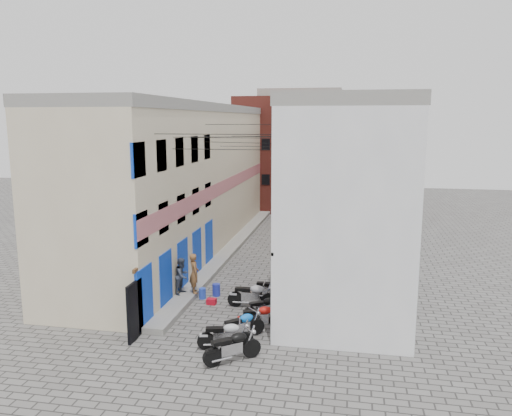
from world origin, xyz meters
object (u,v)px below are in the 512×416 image
Objects in this scene: water_jug_near at (202,293)px; motorcycle_g at (272,288)px; red_crate at (212,301)px; motorcycle_b at (225,334)px; motorcycle_a at (232,345)px; motorcycle_d at (260,316)px; motorcycle_f at (252,294)px; water_jug_far at (216,290)px; motorcycle_e at (264,306)px; person_a at (194,273)px; person_b at (182,276)px; motorcycle_c at (242,324)px.

motorcycle_g is at bearing 6.04° from water_jug_near.
motorcycle_g is 2.76m from red_crate.
motorcycle_g is 3.19m from water_jug_near.
motorcycle_b is at bearing -64.15° from water_jug_near.
motorcycle_a is 1.09× the size of motorcycle_d.
motorcycle_g is at bearing 139.74° from motorcycle_f.
water_jug_far is (-1.77, 5.23, -0.30)m from motorcycle_b.
water_jug_far is at bearing -122.95° from motorcycle_f.
person_a is (-3.56, 1.79, 0.64)m from motorcycle_e.
person_b is (-0.52, -0.19, -0.09)m from person_a.
motorcycle_c is (0.37, 0.97, -0.02)m from motorcycle_b.
person_a is at bearing -80.96° from motorcycle_g.
water_jug_near is at bearing 135.35° from red_crate.
motorcycle_a is 1.27× the size of person_b.
motorcycle_c is 4.81× the size of red_crate.
motorcycle_f is (-0.34, 4.99, 0.01)m from motorcycle_a.
motorcycle_d is (0.52, 0.96, -0.00)m from motorcycle_c.
red_crate is (0.98, -0.64, -1.04)m from person_a.
motorcycle_b is at bearing -5.14° from motorcycle_g.
motorcycle_e is 2.08m from motorcycle_g.
motorcycle_f is at bearing 165.74° from motorcycle_b.
motorcycle_f reaches higher than red_crate.
motorcycle_e is 3.24× the size of water_jug_far.
person_b is at bearing -157.74° from motorcycle_b.
water_jug_far is at bearing 93.95° from red_crate.
motorcycle_b is 5.52m from person_a.
motorcycle_c is at bearing -2.27° from motorcycle_g.
motorcycle_g is at bearing 137.89° from motorcycle_a.
motorcycle_e is at bearing -40.01° from water_jug_far.
person_b reaches higher than red_crate.
person_a is (-2.68, 4.79, 0.59)m from motorcycle_b.
motorcycle_f is 2.53m from water_jug_near.
water_jug_near is 0.85m from red_crate.
water_jug_far is 1.39× the size of red_crate.
motorcycle_e is at bearing 159.88° from motorcycle_d.
motorcycle_a is 6.60m from person_b.
motorcycle_f is at bearing -30.17° from water_jug_far.
motorcycle_c reaches higher than water_jug_near.
motorcycle_a is 5.00m from motorcycle_f.
red_crate is (0.60, -0.59, -0.12)m from water_jug_near.
motorcycle_b reaches higher than motorcycle_e.
water_jug_near is at bearing -69.22° from person_b.
person_b is at bearing -144.06° from motorcycle_d.
motorcycle_g is at bearing 130.31° from motorcycle_c.
motorcycle_d is 4.25m from water_jug_far.
person_b is at bearing -171.36° from water_jug_near.
water_jug_near is (0.38, -0.05, -0.92)m from person_a.
motorcycle_c is at bearing -49.22° from motorcycle_d.
motorcycle_f is at bearing 145.54° from motorcycle_a.
motorcycle_f is 1.29× the size of person_b.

